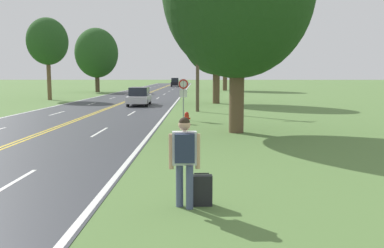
# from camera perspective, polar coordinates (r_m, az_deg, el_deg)

# --- Properties ---
(hitchhiker_person) EXTENTS (0.62, 0.44, 1.82)m
(hitchhiker_person) POSITION_cam_1_polar(r_m,az_deg,el_deg) (7.98, -1.06, -4.12)
(hitchhiker_person) COLOR #475175
(hitchhiker_person) RESTS_ON ground
(suitcase) EXTENTS (0.44, 0.21, 0.68)m
(suitcase) POSITION_cam_1_polar(r_m,az_deg,el_deg) (8.35, 1.34, -9.29)
(suitcase) COLOR black
(suitcase) RESTS_ON ground
(fire_hydrant) EXTENTS (0.40, 0.24, 0.66)m
(fire_hydrant) POSITION_cam_1_polar(r_m,az_deg,el_deg) (21.76, -0.75, 0.86)
(fire_hydrant) COLOR red
(fire_hydrant) RESTS_ON ground
(traffic_sign) EXTENTS (0.60, 0.10, 2.39)m
(traffic_sign) POSITION_cam_1_polar(r_m,az_deg,el_deg) (23.73, -1.22, 4.91)
(traffic_sign) COLOR gray
(traffic_sign) RESTS_ON ground
(utility_pole_midground) EXTENTS (1.80, 0.24, 7.32)m
(utility_pole_midground) POSITION_cam_1_polar(r_m,az_deg,el_deg) (29.07, 0.79, 9.26)
(utility_pole_midground) COLOR brown
(utility_pole_midground) RESTS_ON ground
(tree_left_verge) EXTENTS (6.39, 6.39, 9.52)m
(tree_left_verge) POSITION_cam_1_polar(r_m,az_deg,el_deg) (63.15, -13.25, 9.67)
(tree_left_verge) COLOR #473828
(tree_left_verge) RESTS_ON ground
(tree_behind_sign) EXTENTS (4.19, 4.19, 8.44)m
(tree_behind_sign) POSITION_cam_1_polar(r_m,az_deg,el_deg) (45.13, -19.63, 10.84)
(tree_behind_sign) COLOR brown
(tree_behind_sign) RESTS_ON ground
(tree_mid_treeline) EXTENTS (7.07, 7.07, 11.16)m
(tree_mid_treeline) POSITION_cam_1_polar(r_m,az_deg,el_deg) (67.74, 4.69, 10.70)
(tree_mid_treeline) COLOR brown
(tree_mid_treeline) RESTS_ON ground
(tree_far_back) EXTENTS (6.33, 6.33, 9.90)m
(tree_far_back) POSITION_cam_1_polar(r_m,az_deg,el_deg) (37.52, 3.47, 12.45)
(tree_far_back) COLOR brown
(tree_far_back) RESTS_ON ground
(car_silver_sedan_approaching) EXTENTS (1.87, 4.83, 1.55)m
(car_silver_sedan_approaching) POSITION_cam_1_polar(r_m,az_deg,el_deg) (35.36, -7.41, 3.89)
(car_silver_sedan_approaching) COLOR black
(car_silver_sedan_approaching) RESTS_ON ground
(car_black_van_mid_near) EXTENTS (1.83, 4.17, 1.90)m
(car_black_van_mid_near) POSITION_cam_1_polar(r_m,az_deg,el_deg) (88.04, -2.40, 5.89)
(car_black_van_mid_near) COLOR black
(car_black_van_mid_near) RESTS_ON ground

